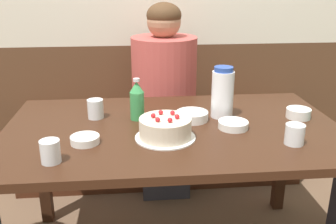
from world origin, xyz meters
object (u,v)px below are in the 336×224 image
at_px(bowl_sauce_shallow, 192,116).
at_px(bowl_rice_small, 233,125).
at_px(soju_bottle, 137,100).
at_px(glass_water_tall, 295,134).
at_px(person_pale_blue_shirt, 164,101).
at_px(water_pitcher, 223,93).
at_px(bowl_side_dish, 298,113).
at_px(glass_shot_small, 50,151).
at_px(bench_seat, 160,148).
at_px(birthday_cake, 165,128).
at_px(bowl_soup_white, 85,140).
at_px(glass_tumbler_short, 96,109).

bearing_deg(bowl_sauce_shallow, bowl_rice_small, -35.01).
relative_size(soju_bottle, glass_water_tall, 2.40).
xyz_separation_m(bowl_rice_small, person_pale_blue_shirt, (-0.24, 0.75, -0.13)).
xyz_separation_m(bowl_sauce_shallow, person_pale_blue_shirt, (-0.07, 0.64, -0.13)).
bearing_deg(glass_water_tall, water_pitcher, 122.51).
relative_size(bowl_side_dish, bowl_sauce_shallow, 0.77).
relative_size(bowl_rice_small, bowl_side_dish, 1.16).
xyz_separation_m(bowl_sauce_shallow, glass_shot_small, (-0.56, -0.37, 0.02)).
height_order(water_pitcher, bowl_sauce_shallow, water_pitcher).
height_order(soju_bottle, glass_water_tall, soju_bottle).
bearing_deg(bench_seat, bowl_sauce_shallow, -82.93).
distance_m(bowl_rice_small, glass_water_tall, 0.27).
height_order(soju_bottle, bowl_sauce_shallow, soju_bottle).
relative_size(bench_seat, soju_bottle, 9.76).
xyz_separation_m(bench_seat, birthday_cake, (-0.05, -0.96, 0.54)).
bearing_deg(bowl_soup_white, glass_tumbler_short, 86.31).
distance_m(bench_seat, bowl_side_dish, 1.11).
relative_size(water_pitcher, glass_shot_small, 2.87).
xyz_separation_m(bowl_sauce_shallow, glass_water_tall, (0.36, -0.30, 0.02)).
height_order(bench_seat, bowl_soup_white, bowl_soup_white).
distance_m(bench_seat, soju_bottle, 0.95).
bearing_deg(bowl_sauce_shallow, bench_seat, 97.07).
xyz_separation_m(soju_bottle, glass_shot_small, (-0.31, -0.41, -0.05)).
bearing_deg(glass_shot_small, glass_tumbler_short, 74.78).
bearing_deg(person_pale_blue_shirt, bowl_soup_white, -24.56).
bearing_deg(bowl_rice_small, bowl_side_dish, 16.41).
bearing_deg(bowl_rice_small, glass_shot_small, -160.80).
bearing_deg(birthday_cake, bowl_sauce_shallow, 53.92).
bearing_deg(bowl_side_dish, bench_seat, 127.53).
distance_m(bench_seat, glass_shot_small, 1.34).
distance_m(bowl_sauce_shallow, glass_shot_small, 0.67).
height_order(glass_water_tall, person_pale_blue_shirt, person_pale_blue_shirt).
height_order(bowl_rice_small, glass_water_tall, glass_water_tall).
xyz_separation_m(bench_seat, person_pale_blue_shirt, (0.02, -0.13, 0.39)).
height_order(glass_water_tall, glass_shot_small, glass_shot_small).
height_order(bowl_side_dish, glass_shot_small, glass_shot_small).
bearing_deg(birthday_cake, glass_water_tall, -11.82).
relative_size(bowl_sauce_shallow, glass_shot_small, 1.77).
xyz_separation_m(water_pitcher, bowl_side_dish, (0.36, -0.05, -0.09)).
relative_size(bowl_rice_small, glass_shot_small, 1.57).
distance_m(bench_seat, bowl_rice_small, 1.05).
distance_m(bowl_side_dish, person_pale_blue_shirt, 0.88).
distance_m(bowl_rice_small, bowl_side_dish, 0.35).
relative_size(birthday_cake, bowl_rice_small, 1.90).
bearing_deg(person_pale_blue_shirt, bench_seat, -170.85).
height_order(birthday_cake, bowl_side_dish, birthday_cake).
bearing_deg(bowl_sauce_shallow, person_pale_blue_shirt, 96.66).
bearing_deg(bowl_sauce_shallow, water_pitcher, 13.69).
relative_size(birthday_cake, bowl_soup_white, 2.16).
bearing_deg(bowl_sauce_shallow, bowl_side_dish, -1.68).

